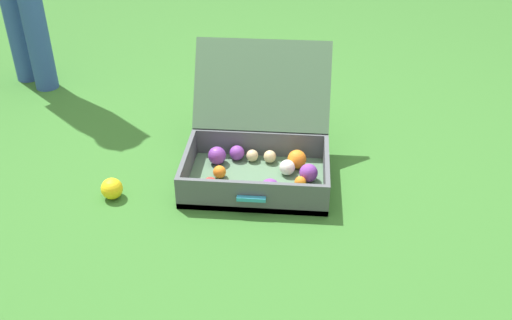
# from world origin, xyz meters

# --- Properties ---
(ground_plane) EXTENTS (16.00, 16.00, 0.00)m
(ground_plane) POSITION_xyz_m (0.00, 0.00, 0.00)
(ground_plane) COLOR #336B28
(open_suitcase) EXTENTS (0.58, 0.64, 0.47)m
(open_suitcase) POSITION_xyz_m (0.05, 0.00, 0.11)
(open_suitcase) COLOR #4C7051
(open_suitcase) RESTS_ON ground
(stray_ball_on_grass) EXTENTS (0.09, 0.09, 0.09)m
(stray_ball_on_grass) POSITION_xyz_m (-0.52, -0.22, 0.04)
(stray_ball_on_grass) COLOR yellow
(stray_ball_on_grass) RESTS_ON ground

